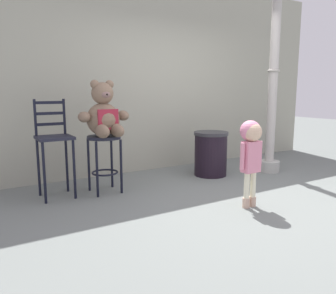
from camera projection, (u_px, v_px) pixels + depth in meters
ground_plane at (243, 201)px, 3.98m from camera, size 24.00×24.00×0.00m
building_wall at (154, 75)px, 5.55m from camera, size 6.91×0.30×3.13m
bar_stool_with_teddy at (104, 151)px, 4.26m from camera, size 0.43×0.43×0.74m
teddy_bear at (104, 115)px, 4.15m from camera, size 0.65×0.58×0.70m
child_walking at (251, 145)px, 3.67m from camera, size 0.31×0.25×0.98m
trash_bin at (211, 153)px, 5.16m from camera, size 0.53×0.53×0.68m
lamppost at (272, 104)px, 5.26m from camera, size 0.34×0.34×2.78m
bar_chair_empty at (54, 142)px, 4.05m from camera, size 0.41×0.41×1.20m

